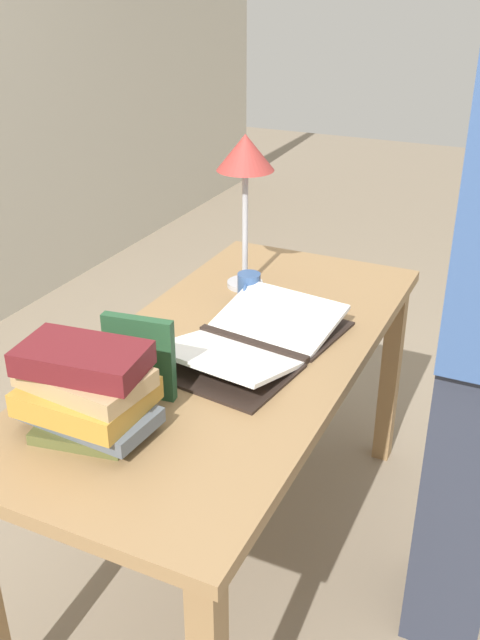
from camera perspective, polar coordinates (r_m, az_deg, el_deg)
name	(u,v)px	position (r m, az deg, el deg)	size (l,w,h in m)	color
ground_plane	(232,554)	(2.36, -0.67, -18.19)	(12.00, 12.00, 0.00)	gray
reading_desk	(230,379)	(1.96, -0.77, -4.76)	(1.50, 0.68, 0.74)	#937047
open_book	(253,341)	(1.90, 1.02, -1.66)	(0.59, 0.42, 0.07)	black
book_stack_tall	(86,390)	(1.57, -12.21, -5.49)	(0.21, 0.31, 0.21)	brown
book_standing_upright	(139,357)	(1.68, -8.05, -2.94)	(0.05, 0.17, 0.20)	#234C2D
reading_lamp	(245,163)	(2.15, 0.43, 12.44)	(0.17, 0.17, 0.48)	#ADADB2
coffee_mug	(249,287)	(2.16, 0.71, 2.65)	(0.10, 0.07, 0.09)	#335184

